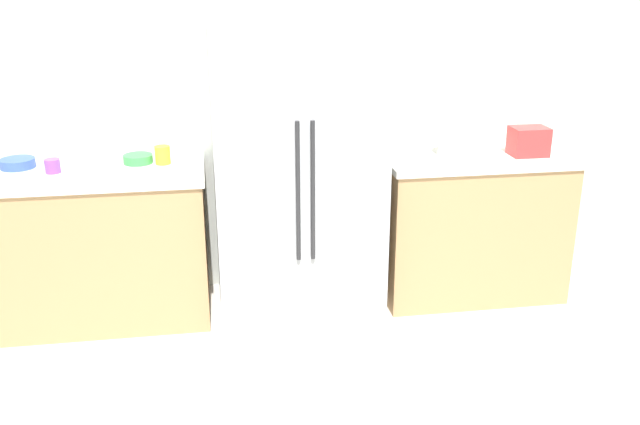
# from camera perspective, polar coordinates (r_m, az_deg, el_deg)

# --- Properties ---
(kitchen_back_panel) EXTENTS (5.52, 0.10, 3.10)m
(kitchen_back_panel) POSITION_cam_1_polar(r_m,az_deg,el_deg) (4.39, -3.41, 13.45)
(kitchen_back_panel) COLOR silver
(kitchen_back_panel) RESTS_ON ground_plane
(counter_left) EXTENTS (1.43, 0.65, 0.91)m
(counter_left) POSITION_cam_1_polar(r_m,az_deg,el_deg) (4.33, -18.48, -2.56)
(counter_left) COLOR tan
(counter_left) RESTS_ON ground_plane
(counter_right) EXTENTS (1.15, 0.65, 0.91)m
(counter_right) POSITION_cam_1_polar(r_m,az_deg,el_deg) (4.55, 11.95, -0.85)
(counter_right) COLOR tan
(counter_right) RESTS_ON ground_plane
(refrigerator) EXTENTS (0.95, 0.74, 1.72)m
(refrigerator) POSITION_cam_1_polar(r_m,az_deg,el_deg) (4.11, -1.91, 3.23)
(refrigerator) COLOR #B2B5BA
(refrigerator) RESTS_ON ground_plane
(toaster) EXTENTS (0.22, 0.16, 0.17)m
(toaster) POSITION_cam_1_polar(r_m,az_deg,el_deg) (4.44, 16.49, 5.54)
(toaster) COLOR red
(toaster) RESTS_ON counter_right
(rice_cooker) EXTENTS (0.27, 0.27, 0.33)m
(rice_cooker) POSITION_cam_1_polar(r_m,az_deg,el_deg) (4.31, 11.38, 6.50)
(rice_cooker) COLOR white
(rice_cooker) RESTS_ON counter_right
(cup_a) EXTENTS (0.09, 0.09, 0.11)m
(cup_a) POSITION_cam_1_polar(r_m,az_deg,el_deg) (4.18, -12.59, 4.55)
(cup_a) COLOR yellow
(cup_a) RESTS_ON counter_left
(cup_b) EXTENTS (0.08, 0.08, 0.08)m
(cup_b) POSITION_cam_1_polar(r_m,az_deg,el_deg) (4.18, -20.79, 3.54)
(cup_b) COLOR purple
(cup_b) RESTS_ON counter_left
(bowl_a) EXTENTS (0.17, 0.17, 0.05)m
(bowl_a) POSITION_cam_1_polar(r_m,az_deg,el_deg) (4.24, -14.48, 4.21)
(bowl_a) COLOR green
(bowl_a) RESTS_ON counter_left
(bowl_b) EXTENTS (0.19, 0.19, 0.05)m
(bowl_b) POSITION_cam_1_polar(r_m,az_deg,el_deg) (4.36, -23.23, 3.67)
(bowl_b) COLOR blue
(bowl_b) RESTS_ON counter_left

